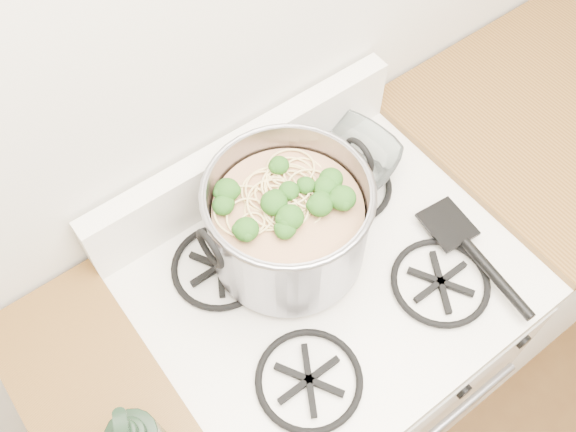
% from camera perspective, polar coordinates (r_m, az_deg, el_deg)
% --- Properties ---
extents(gas_range, '(0.76, 0.66, 0.92)m').
position_cam_1_polar(gas_range, '(1.76, 2.93, -12.39)').
color(gas_range, white).
rests_on(gas_range, ground).
extents(counter_right, '(1.00, 0.65, 0.92)m').
position_cam_1_polar(counter_right, '(2.13, 21.72, 2.23)').
color(counter_right, silver).
rests_on(counter_right, ground).
extents(stock_pot, '(0.36, 0.33, 0.22)m').
position_cam_1_polar(stock_pot, '(1.25, 0.00, -0.63)').
color(stock_pot, gray).
rests_on(stock_pot, gas_range).
extents(spatula, '(0.32, 0.34, 0.02)m').
position_cam_1_polar(spatula, '(1.40, 14.05, -0.56)').
color(spatula, black).
rests_on(spatula, gas_range).
extents(glass_bowl, '(0.12, 0.12, 0.02)m').
position_cam_1_polar(glass_bowl, '(1.45, 4.49, 4.51)').
color(glass_bowl, white).
rests_on(glass_bowl, gas_range).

